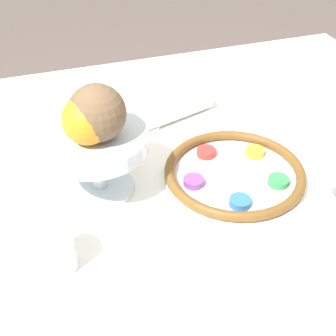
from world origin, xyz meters
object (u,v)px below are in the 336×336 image
(cup_mid, at_px, (55,251))
(bread_plate, at_px, (119,124))
(seder_plate, at_px, (234,174))
(fruit_stand, at_px, (96,147))
(napkin_roll, at_px, (176,109))
(orange_fruit, at_px, (87,120))
(coconut, at_px, (97,113))

(cup_mid, bearing_deg, bread_plate, -117.15)
(seder_plate, distance_m, fruit_stand, 0.28)
(fruit_stand, height_order, napkin_roll, fruit_stand)
(seder_plate, bearing_deg, bread_plate, -56.90)
(orange_fruit, bearing_deg, seder_plate, 172.21)
(seder_plate, distance_m, orange_fruit, 0.32)
(fruit_stand, bearing_deg, napkin_roll, -138.39)
(coconut, bearing_deg, seder_plate, 170.52)
(bread_plate, bearing_deg, orange_fruit, 66.22)
(seder_plate, xyz_separation_m, bread_plate, (0.17, -0.26, -0.01))
(seder_plate, height_order, bread_plate, seder_plate)
(coconut, relative_size, cup_mid, 1.48)
(seder_plate, distance_m, coconut, 0.31)
(seder_plate, xyz_separation_m, cup_mid, (0.37, 0.11, 0.02))
(coconut, xyz_separation_m, napkin_roll, (-0.22, -0.21, -0.15))
(fruit_stand, distance_m, bread_plate, 0.24)
(coconut, bearing_deg, fruit_stand, -65.76)
(fruit_stand, relative_size, napkin_roll, 1.00)
(fruit_stand, relative_size, coconut, 1.92)
(orange_fruit, height_order, napkin_roll, orange_fruit)
(seder_plate, relative_size, fruit_stand, 1.42)
(seder_plate, height_order, orange_fruit, orange_fruit)
(fruit_stand, height_order, orange_fruit, orange_fruit)
(orange_fruit, distance_m, coconut, 0.02)
(orange_fruit, xyz_separation_m, cup_mid, (0.09, 0.15, -0.14))
(cup_mid, bearing_deg, coconut, -125.82)
(bread_plate, bearing_deg, coconut, 69.87)
(fruit_stand, xyz_separation_m, orange_fruit, (0.01, 0.02, 0.07))
(seder_plate, bearing_deg, fruit_stand, -12.29)
(fruit_stand, xyz_separation_m, coconut, (-0.01, 0.01, 0.08))
(fruit_stand, distance_m, orange_fruit, 0.08)
(cup_mid, bearing_deg, seder_plate, -162.81)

